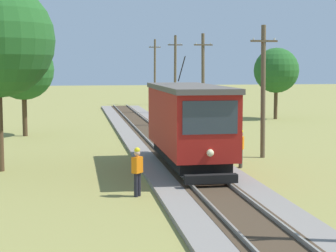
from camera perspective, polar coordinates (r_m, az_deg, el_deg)
The scene contains 9 objects.
red_tram at distance 24.38m, azimuth 2.13°, elevation 0.40°, with size 2.60×8.54×4.79m.
utility_pole_mid at distance 28.42m, azimuth 9.80°, elevation 3.70°, with size 1.40×0.45×6.72m.
utility_pole_far at distance 41.29m, azimuth 3.64°, elevation 4.78°, with size 1.40×0.52×7.06m.
utility_pole_distant at distance 52.73m, azimuth 0.75°, elevation 5.38°, with size 1.40×0.43×7.54m.
utility_pole_horizon at distance 66.22m, azimuth -1.37°, elevation 5.67°, with size 1.40×0.54×7.81m.
track_worker at distance 19.80m, azimuth -3.20°, elevation -4.51°, with size 0.44×0.44×1.78m.
second_worker at distance 25.51m, azimuth 7.53°, elevation -2.12°, with size 0.39×0.45×1.78m.
tree_right_near at distance 49.22m, azimuth 11.14°, elevation 5.65°, with size 3.93×3.93×6.23m.
tree_left_far at distance 37.76m, azimuth -14.72°, elevation 5.63°, with size 4.00×4.00×6.41m.
Camera 1 is at (-4.90, -2.05, 4.68)m, focal length 58.98 mm.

